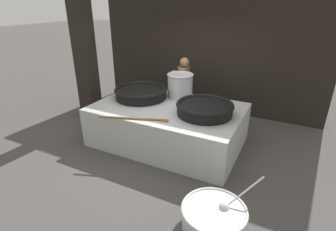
# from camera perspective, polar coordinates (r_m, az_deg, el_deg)

# --- Properties ---
(ground_plane) EXTENTS (60.00, 60.00, 0.00)m
(ground_plane) POSITION_cam_1_polar(r_m,az_deg,el_deg) (5.72, 0.00, -5.62)
(ground_plane) COLOR #474442
(back_wall) EXTENTS (6.09, 0.24, 4.23)m
(back_wall) POSITION_cam_1_polar(r_m,az_deg,el_deg) (7.14, 8.74, 17.95)
(back_wall) COLOR black
(back_wall) RESTS_ON ground_plane
(support_pillar) EXTENTS (0.39, 0.39, 4.23)m
(support_pillar) POSITION_cam_1_polar(r_m,az_deg,el_deg) (6.59, -18.18, 16.63)
(support_pillar) COLOR black
(support_pillar) RESTS_ON ground_plane
(hearth_platform) EXTENTS (3.00, 1.92, 0.82)m
(hearth_platform) POSITION_cam_1_polar(r_m,az_deg,el_deg) (5.53, 0.00, -1.93)
(hearth_platform) COLOR #B2B7B7
(hearth_platform) RESTS_ON ground_plane
(giant_wok_near) EXTENTS (1.17, 1.17, 0.24)m
(giant_wok_near) POSITION_cam_1_polar(r_m,az_deg,el_deg) (5.85, -5.92, 5.06)
(giant_wok_near) COLOR black
(giant_wok_near) RESTS_ON hearth_platform
(giant_wok_far) EXTENTS (1.09, 1.09, 0.23)m
(giant_wok_far) POSITION_cam_1_polar(r_m,az_deg,el_deg) (5.00, 8.00, 1.64)
(giant_wok_far) COLOR black
(giant_wok_far) RESTS_ON hearth_platform
(stock_pot) EXTENTS (0.59, 0.59, 0.53)m
(stock_pot) POSITION_cam_1_polar(r_m,az_deg,el_deg) (5.85, 2.65, 6.66)
(stock_pot) COLOR #B7B7BC
(stock_pot) RESTS_ON hearth_platform
(stirring_paddle) EXTENTS (1.25, 0.50, 0.04)m
(stirring_paddle) POSITION_cam_1_polar(r_m,az_deg,el_deg) (4.80, -6.89, -0.69)
(stirring_paddle) COLOR brown
(stirring_paddle) RESTS_ON hearth_platform
(cook) EXTENTS (0.40, 0.61, 1.58)m
(cook) POSITION_cam_1_polar(r_m,az_deg,el_deg) (6.48, 3.41, 6.18)
(cook) COLOR #8C6647
(cook) RESTS_ON ground_plane
(prep_bowl_vegetables) EXTENTS (0.96, 0.93, 0.69)m
(prep_bowl_vegetables) POSITION_cam_1_polar(r_m,az_deg,el_deg) (3.77, 9.92, -20.88)
(prep_bowl_vegetables) COLOR silver
(prep_bowl_vegetables) RESTS_ON ground_plane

